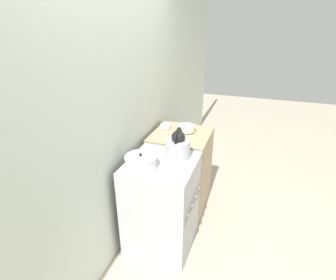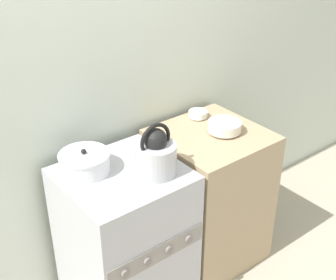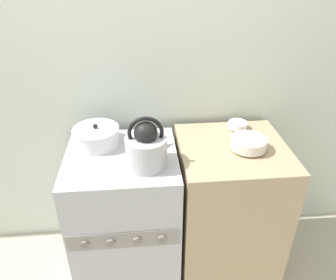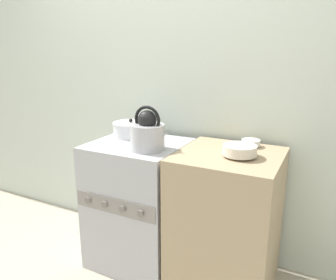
% 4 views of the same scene
% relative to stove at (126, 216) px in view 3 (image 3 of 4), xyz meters
% --- Properties ---
extents(wall_back, '(7.00, 0.06, 2.50)m').
position_rel_stove_xyz_m(wall_back, '(-0.00, 0.39, 0.79)').
color(wall_back, silver).
rests_on(wall_back, ground_plane).
extents(stove, '(0.63, 0.62, 0.91)m').
position_rel_stove_xyz_m(stove, '(0.00, 0.00, 0.00)').
color(stove, '#B2B2B7').
rests_on(stove, ground_plane).
extents(counter, '(0.63, 0.62, 0.93)m').
position_rel_stove_xyz_m(counter, '(0.65, 0.01, 0.01)').
color(counter, tan).
rests_on(counter, ground_plane).
extents(kettle, '(0.27, 0.22, 0.29)m').
position_rel_stove_xyz_m(kettle, '(0.14, -0.11, 0.57)').
color(kettle, '#B2B2B7').
rests_on(kettle, stove).
extents(cooking_pot, '(0.27, 0.27, 0.14)m').
position_rel_stove_xyz_m(cooking_pot, '(-0.14, 0.13, 0.51)').
color(cooking_pot, silver).
rests_on(cooking_pot, stove).
extents(enamel_bowl, '(0.20, 0.20, 0.07)m').
position_rel_stove_xyz_m(enamel_bowl, '(0.72, -0.02, 0.51)').
color(enamel_bowl, beige).
rests_on(enamel_bowl, counter).
extents(small_ceramic_bowl, '(0.12, 0.12, 0.05)m').
position_rel_stove_xyz_m(small_ceramic_bowl, '(0.73, 0.23, 0.49)').
color(small_ceramic_bowl, white).
rests_on(small_ceramic_bowl, counter).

